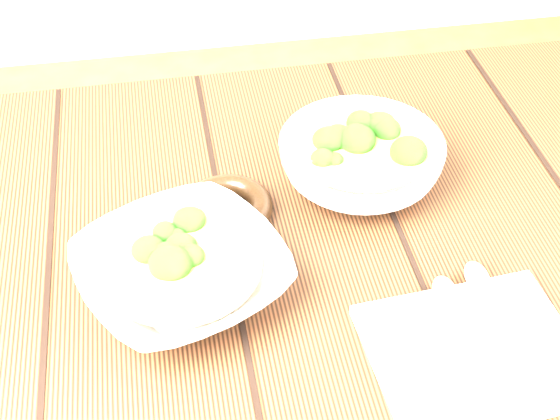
# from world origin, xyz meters

# --- Properties ---
(table) EXTENTS (1.20, 0.80, 0.75)m
(table) POSITION_xyz_m (0.00, 0.00, 0.63)
(table) COLOR #3B2010
(table) RESTS_ON ground
(soup_bowl_front) EXTENTS (0.28, 0.28, 0.06)m
(soup_bowl_front) POSITION_xyz_m (-0.08, -0.02, 0.78)
(soup_bowl_front) COLOR silver
(soup_bowl_front) RESTS_ON table
(soup_bowl_back) EXTENTS (0.20, 0.20, 0.07)m
(soup_bowl_back) POSITION_xyz_m (0.16, 0.12, 0.78)
(soup_bowl_back) COLOR silver
(soup_bowl_back) RESTS_ON table
(trivet) EXTENTS (0.14, 0.14, 0.03)m
(trivet) POSITION_xyz_m (-0.01, 0.09, 0.76)
(trivet) COLOR black
(trivet) RESTS_ON table
(napkin) EXTENTS (0.22, 0.18, 0.01)m
(napkin) POSITION_xyz_m (0.20, -0.16, 0.76)
(napkin) COLOR #C1B6A0
(napkin) RESTS_ON table
(spoon_left) EXTENTS (0.04, 0.17, 0.01)m
(spoon_left) POSITION_xyz_m (0.19, -0.12, 0.76)
(spoon_left) COLOR #B0AB9B
(spoon_left) RESTS_ON napkin
(spoon_right) EXTENTS (0.04, 0.17, 0.01)m
(spoon_right) POSITION_xyz_m (0.23, -0.10, 0.76)
(spoon_right) COLOR #B0AB9B
(spoon_right) RESTS_ON napkin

